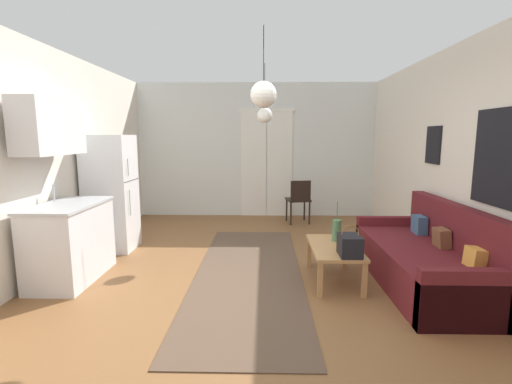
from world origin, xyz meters
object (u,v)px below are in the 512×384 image
at_px(pendant_lamp_far, 265,115).
at_px(bamboo_vase, 337,230).
at_px(pendant_lamp_near, 263,95).
at_px(coffee_table, 334,250).
at_px(refrigerator, 111,193).
at_px(couch, 428,260).
at_px(handbag, 350,245).
at_px(accent_chair, 299,198).

bearing_deg(pendant_lamp_far, bamboo_vase, -57.68).
relative_size(pendant_lamp_near, pendant_lamp_far, 0.91).
bearing_deg(bamboo_vase, coffee_table, -106.52).
bearing_deg(refrigerator, pendant_lamp_near, -31.89).
xyz_separation_m(couch, bamboo_vase, (-0.96, 0.30, 0.26)).
xyz_separation_m(couch, coffee_table, (-1.02, 0.09, 0.08)).
bearing_deg(pendant_lamp_near, bamboo_vase, 27.76).
height_order(handbag, pendant_lamp_near, pendant_lamp_near).
bearing_deg(couch, handbag, -165.21).
relative_size(refrigerator, pendant_lamp_far, 1.91).
height_order(couch, coffee_table, couch).
bearing_deg(bamboo_vase, couch, -17.17).
bearing_deg(refrigerator, coffee_table, -20.26).
bearing_deg(refrigerator, handbag, -25.09).
bearing_deg(handbag, pendant_lamp_far, 115.06).
relative_size(handbag, accent_chair, 0.40).
relative_size(couch, refrigerator, 1.25).
bearing_deg(bamboo_vase, refrigerator, 163.50).
distance_m(bamboo_vase, pendant_lamp_far, 2.15).
relative_size(couch, handbag, 6.30).
distance_m(pendant_lamp_near, pendant_lamp_far, 1.82).
xyz_separation_m(bamboo_vase, pendant_lamp_far, (-0.86, 1.36, 1.42)).
distance_m(coffee_table, accent_chair, 2.75).
xyz_separation_m(accent_chair, pendant_lamp_near, (-0.67, -3.01, 1.57)).
bearing_deg(pendant_lamp_far, coffee_table, -62.88).
relative_size(refrigerator, accent_chair, 1.99).
xyz_separation_m(couch, accent_chair, (-1.16, 2.84, 0.20)).
height_order(refrigerator, accent_chair, refrigerator).
relative_size(couch, bamboo_vase, 4.39).
height_order(coffee_table, accent_chair, accent_chair).
distance_m(bamboo_vase, accent_chair, 2.55).
height_order(accent_chair, pendant_lamp_near, pendant_lamp_near).
height_order(bamboo_vase, pendant_lamp_near, pendant_lamp_near).
xyz_separation_m(refrigerator, pendant_lamp_far, (2.22, 0.45, 1.13)).
height_order(coffee_table, bamboo_vase, bamboo_vase).
height_order(couch, pendant_lamp_near, pendant_lamp_near).
xyz_separation_m(couch, refrigerator, (-4.04, 1.21, 0.55)).
xyz_separation_m(couch, pendant_lamp_near, (-1.84, -0.16, 1.78)).
relative_size(coffee_table, pendant_lamp_near, 1.24).
xyz_separation_m(coffee_table, accent_chair, (-0.14, 2.75, 0.13)).
bearing_deg(coffee_table, pendant_lamp_far, 117.12).
xyz_separation_m(bamboo_vase, pendant_lamp_near, (-0.87, -0.46, 1.52)).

